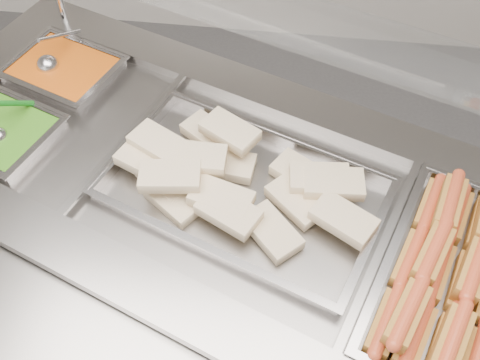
# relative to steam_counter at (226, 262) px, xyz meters

# --- Properties ---
(steam_counter) EXTENTS (2.28, 1.61, 1.00)m
(steam_counter) POSITION_rel_steam_counter_xyz_m (0.00, 0.00, 0.00)
(steam_counter) COLOR gray
(steam_counter) RESTS_ON ground
(tray_rail) EXTENTS (1.97, 1.07, 0.06)m
(tray_rail) POSITION_rel_steam_counter_xyz_m (-0.20, -0.53, 0.45)
(tray_rail) COLOR gray
(tray_rail) RESTS_ON steam_counter
(sneeze_guard) EXTENTS (1.83, 0.96, 0.49)m
(sneeze_guard) POSITION_rel_steam_counter_xyz_m (0.09, 0.23, 0.91)
(sneeze_guard) COLOR silver
(sneeze_guard) RESTS_ON steam_counter
(pan_hotdogs) EXTENTS (0.57, 0.71, 0.11)m
(pan_hotdogs) POSITION_rel_steam_counter_xyz_m (0.65, -0.25, 0.45)
(pan_hotdogs) COLOR #969393
(pan_hotdogs) RESTS_ON steam_counter
(pan_wraps) EXTENTS (0.87, 0.69, 0.08)m
(pan_wraps) POSITION_rel_steam_counter_xyz_m (0.06, -0.02, 0.47)
(pan_wraps) COLOR #969393
(pan_wraps) RESTS_ON steam_counter
(pan_beans) EXTENTS (0.41, 0.37, 0.11)m
(pan_beans) POSITION_rel_steam_counter_xyz_m (-0.61, 0.41, 0.46)
(pan_beans) COLOR #969393
(pan_beans) RESTS_ON steam_counter
(pan_peas) EXTENTS (0.41, 0.37, 0.11)m
(pan_peas) POSITION_rel_steam_counter_xyz_m (-0.73, 0.11, 0.46)
(pan_peas) COLOR #969393
(pan_peas) RESTS_ON steam_counter
(hotdogs_in_buns) EXTENTS (0.49, 0.65, 0.13)m
(hotdogs_in_buns) POSITION_rel_steam_counter_xyz_m (0.64, -0.25, 0.51)
(hotdogs_in_buns) COLOR #A26822
(hotdogs_in_buns) RESTS_ON pan_hotdogs
(tortilla_wraps) EXTENTS (0.76, 0.51, 0.11)m
(tortilla_wraps) POSITION_rel_steam_counter_xyz_m (0.03, -0.01, 0.52)
(tortilla_wraps) COLOR beige
(tortilla_wraps) RESTS_ON pan_wraps
(ladle) EXTENTS (0.11, 0.21, 0.15)m
(ladle) POSITION_rel_steam_counter_xyz_m (-0.66, 0.41, 0.51)
(ladle) COLOR #BCBCC1
(ladle) RESTS_ON pan_beans
(serving_spoon) EXTENTS (0.10, 0.19, 0.16)m
(serving_spoon) POSITION_rel_steam_counter_xyz_m (-0.70, 0.09, 0.51)
(serving_spoon) COLOR #BCBCC1
(serving_spoon) RESTS_ON pan_peas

